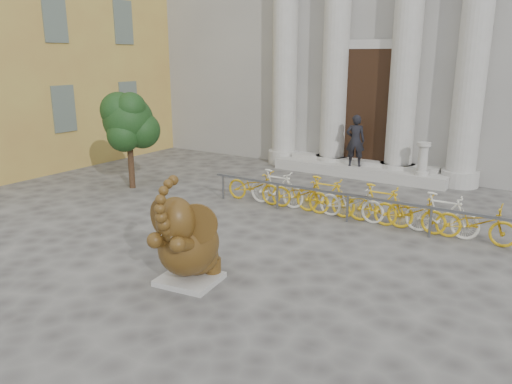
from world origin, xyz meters
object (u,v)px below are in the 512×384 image
Objects in this scene: bike_rack at (352,200)px; elephant_statue at (187,244)px; pedestrian at (355,141)px; tree at (129,122)px.

elephant_statue is at bearing -102.26° from bike_rack.
bike_rack is at bearing 92.59° from pedestrian.
tree is at bearing -173.49° from bike_rack.
elephant_statue is 5.13m from bike_rack.
tree is 1.70× the size of pedestrian.
elephant_statue is at bearing 75.17° from pedestrian.
tree is at bearing 26.39° from pedestrian.
bike_rack is at bearing 6.51° from tree.
tree is 7.39m from pedestrian.
elephant_statue is at bearing -35.97° from tree.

